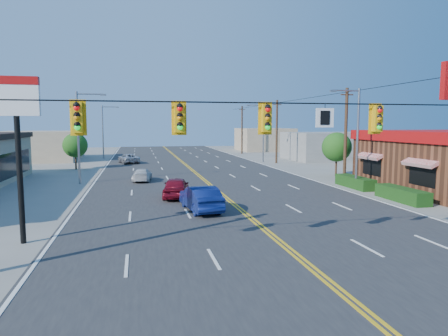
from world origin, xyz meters
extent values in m
plane|color=gray|center=(0.00, 0.00, 0.00)|extent=(160.00, 160.00, 0.00)
cube|color=#2D2D30|center=(0.00, 20.00, 0.03)|extent=(20.00, 120.00, 0.06)
cylinder|color=black|center=(0.00, 0.00, 6.00)|extent=(24.00, 0.05, 0.05)
cube|color=white|center=(1.20, 0.00, 5.45)|extent=(0.75, 0.04, 0.75)
cube|color=#D89E0C|center=(-8.00, 0.00, 5.42)|extent=(0.55, 0.34, 1.25)
cube|color=#D89E0C|center=(-4.50, 0.00, 5.42)|extent=(0.55, 0.34, 1.25)
cube|color=#D89E0C|center=(-1.20, 0.00, 5.42)|extent=(0.55, 0.34, 1.25)
cube|color=#D89E0C|center=(3.50, 0.00, 5.42)|extent=(0.55, 0.34, 1.25)
cube|color=#194214|center=(11.50, 12.00, 0.45)|extent=(1.20, 9.00, 0.90)
cylinder|color=black|center=(-11.00, 4.00, 3.00)|extent=(0.24, 0.24, 6.00)
cube|color=white|center=(-11.00, 4.00, 6.20)|extent=(1.90, 0.30, 1.30)
cylinder|color=gray|center=(11.00, 14.00, 4.00)|extent=(0.20, 0.20, 8.00)
cylinder|color=gray|center=(9.90, 14.00, 7.80)|extent=(2.20, 0.12, 0.12)
cube|color=gray|center=(8.80, 14.00, 7.75)|extent=(0.50, 0.25, 0.15)
cylinder|color=gray|center=(11.00, 38.00, 4.00)|extent=(0.20, 0.20, 8.00)
cylinder|color=gray|center=(9.90, 38.00, 7.80)|extent=(2.20, 0.12, 0.12)
cube|color=gray|center=(8.80, 38.00, 7.75)|extent=(0.50, 0.25, 0.15)
cylinder|color=gray|center=(-11.00, 22.00, 4.00)|extent=(0.20, 0.20, 8.00)
cylinder|color=gray|center=(-9.90, 22.00, 7.80)|extent=(2.20, 0.12, 0.12)
cube|color=gray|center=(-8.80, 22.00, 7.75)|extent=(0.50, 0.25, 0.15)
cylinder|color=gray|center=(-11.00, 48.00, 4.00)|extent=(0.20, 0.20, 8.00)
cylinder|color=gray|center=(-9.90, 48.00, 7.80)|extent=(2.20, 0.12, 0.12)
cube|color=gray|center=(-8.80, 48.00, 7.75)|extent=(0.50, 0.25, 0.15)
cylinder|color=#47301E|center=(12.20, 18.00, 4.20)|extent=(0.28, 0.28, 8.40)
cylinder|color=#47301E|center=(12.20, 36.00, 4.20)|extent=(0.28, 0.28, 8.40)
cylinder|color=#47301E|center=(12.20, 54.00, 4.20)|extent=(0.28, 0.28, 8.40)
cylinder|color=#47301E|center=(13.50, 22.00, 1.05)|extent=(0.20, 0.20, 2.10)
sphere|color=#235B19|center=(13.50, 22.00, 2.94)|extent=(2.94, 2.94, 2.94)
cylinder|color=#47301E|center=(-13.00, 34.00, 1.00)|extent=(0.20, 0.20, 2.00)
sphere|color=#235B19|center=(-13.00, 34.00, 2.80)|extent=(2.80, 2.80, 2.80)
cube|color=gray|center=(22.00, 40.00, 2.00)|extent=(12.00, 10.00, 4.00)
cube|color=tan|center=(-20.00, 48.00, 2.10)|extent=(11.00, 12.00, 4.20)
cube|color=tan|center=(19.00, 62.00, 2.20)|extent=(10.00, 10.00, 4.40)
imported|color=maroon|center=(-3.39, 13.37, 0.72)|extent=(2.39, 4.47, 1.45)
imported|color=navy|center=(-2.39, 8.69, 0.75)|extent=(2.15, 4.71, 1.50)
imported|color=silver|center=(-5.64, 22.30, 0.56)|extent=(1.96, 3.98, 1.11)
imported|color=#B9B9BF|center=(-7.17, 39.78, 0.63)|extent=(3.19, 4.92, 1.26)
camera|label=1|loc=(-6.02, -14.55, 5.19)|focal=32.00mm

